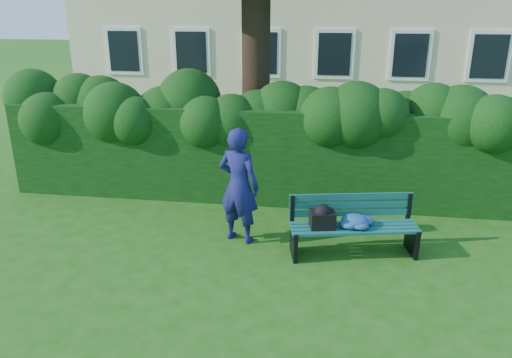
# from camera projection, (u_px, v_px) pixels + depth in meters

# --- Properties ---
(ground) EXTENTS (80.00, 80.00, 0.00)m
(ground) POSITION_uv_depth(u_px,v_px,m) (250.00, 249.00, 7.81)
(ground) COLOR #1B500F
(ground) RESTS_ON ground
(hedge) EXTENTS (10.00, 1.00, 1.80)m
(hedge) POSITION_uv_depth(u_px,v_px,m) (268.00, 153.00, 9.56)
(hedge) COLOR black
(hedge) RESTS_ON ground
(park_bench) EXTENTS (1.98, 0.92, 0.89)m
(park_bench) POSITION_uv_depth(u_px,v_px,m) (348.00, 223.00, 7.51)
(park_bench) COLOR #0D4241
(park_bench) RESTS_ON ground
(man_reading) EXTENTS (0.79, 0.65, 1.87)m
(man_reading) POSITION_uv_depth(u_px,v_px,m) (239.00, 186.00, 7.81)
(man_reading) COLOR navy
(man_reading) RESTS_ON ground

